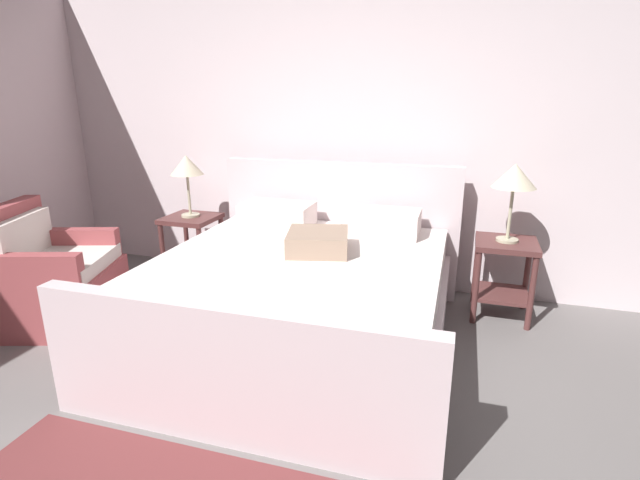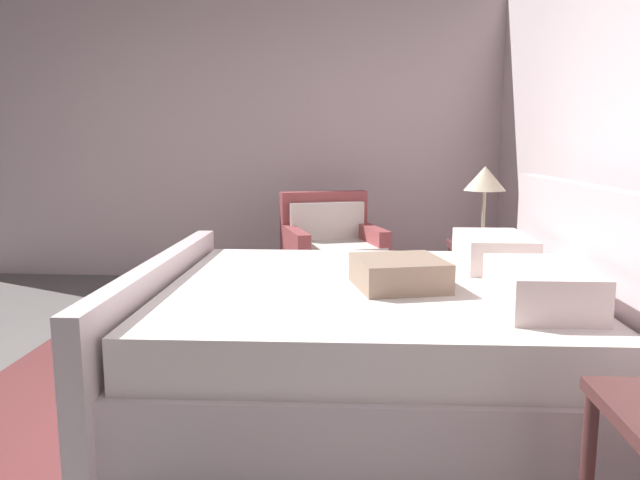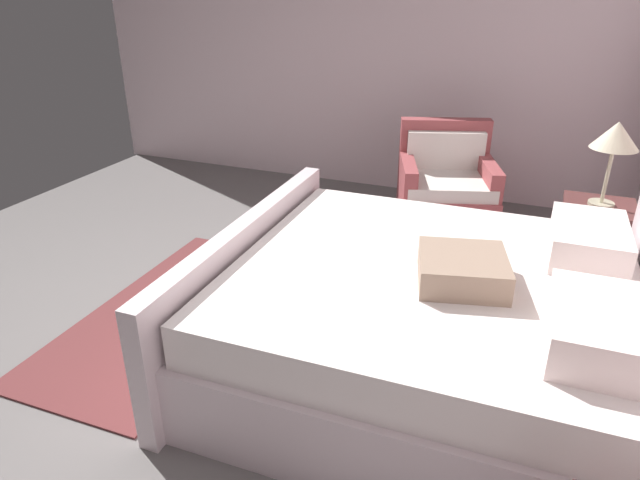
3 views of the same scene
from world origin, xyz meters
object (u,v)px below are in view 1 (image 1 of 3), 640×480
bed (302,293)px  nightstand_right (504,266)px  table_lamp_right (514,178)px  table_lamp_left (187,167)px  nightstand_left (192,237)px  armchair (53,279)px

bed → nightstand_right: size_ratio=3.68×
table_lamp_right → table_lamp_left: table_lamp_right is taller
table_lamp_right → nightstand_left: (-2.65, -0.04, -0.67)m
nightstand_right → nightstand_left: (-2.65, -0.04, 0.00)m
bed → armchair: bed is taller
bed → table_lamp_left: bearing=150.0°
table_lamp_left → armchair: 1.37m
table_lamp_right → armchair: (-3.15, -1.12, -0.72)m
nightstand_left → table_lamp_left: 0.63m
nightstand_right → table_lamp_right: 0.67m
nightstand_right → armchair: bearing=-160.5°
bed → nightstand_right: bed is taller
bed → table_lamp_right: 1.71m
nightstand_left → armchair: armchair is taller
bed → table_lamp_right: (1.32, 0.81, 0.73)m
nightstand_left → armchair: size_ratio=0.65×
nightstand_left → table_lamp_left: table_lamp_left is taller
nightstand_right → table_lamp_left: table_lamp_left is taller
bed → nightstand_right: 1.55m
bed → nightstand_left: (-1.32, 0.77, 0.06)m
bed → armchair: size_ratio=2.40×
nightstand_right → armchair: size_ratio=0.65×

